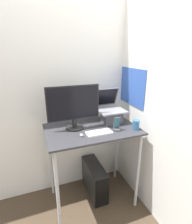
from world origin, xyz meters
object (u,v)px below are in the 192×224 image
Objects in this scene: mouse at (81,135)px; cell_phone at (117,126)px; keyboard at (99,132)px; computer_tower at (94,179)px; monitor at (74,108)px; laptop at (111,113)px.

cell_phone is (0.38, -0.00, 0.03)m from mouse.
keyboard reaches higher than computer_tower.
monitor reaches higher than keyboard.
cell_phone is (0.40, -0.20, -0.19)m from monitor.
computer_tower is at bearing 124.95° from cell_phone.
cell_phone is (0.20, 0.00, 0.03)m from keyboard.
monitor reaches higher than mouse.
laptop reaches higher than keyboard.
cell_phone is at bearing -55.05° from computer_tower.
laptop is at bearing 29.37° from mouse.
monitor is 0.30m from mouse.
cell_phone reaches higher than mouse.
mouse reaches higher than keyboard.
keyboard is at bearing -98.43° from computer_tower.
computer_tower is at bearing 7.66° from monitor.
cell_phone is at bearing -99.63° from laptop.
mouse is (-0.42, -0.24, -0.09)m from laptop.
computer_tower is (-0.16, 0.24, -0.80)m from cell_phone.
cell_phone is at bearing -26.88° from monitor.
keyboard is (0.20, -0.20, -0.23)m from monitor.
keyboard is 1.76× the size of cell_phone.
monitor reaches higher than laptop.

